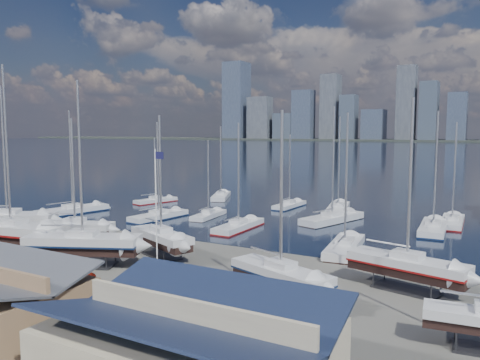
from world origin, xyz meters
The scene contains 27 objects.
ground centered at (0.00, -10.00, 0.00)m, with size 1400.00×1400.00×0.00m, color #605E59.
water centered at (0.00, 300.00, -0.15)m, with size 1400.00×600.00×0.40m, color #1B2640.
far_shore centered at (0.00, 560.00, 1.10)m, with size 1400.00×80.00×2.20m, color #2D332D.
skyline centered at (-7.83, 553.76, 39.09)m, with size 639.14×43.80×107.69m.
shed_blue centered at (16.00, -26.00, 2.42)m, with size 13.65×9.45×4.71m.
sailboat_cradle_0 centered at (-21.85, -9.49, 2.16)m, with size 11.23×8.03×17.79m.
sailboat_cradle_1 centered at (-15.06, -13.76, 2.24)m, with size 12.43×5.44×19.18m.
sailboat_cradle_2 centered at (-12.18, -8.00, 1.97)m, with size 8.79×5.04×14.01m.
sailboat_cradle_3 centered at (-5.13, -13.35, 2.13)m, with size 10.99×7.08×17.20m.
sailboat_cradle_4 centered at (-0.68, -7.31, 1.98)m, with size 8.84×5.46×14.14m.
sailboat_cradle_5 centered at (14.77, -12.69, 1.97)m, with size 8.94×5.19×14.11m.
sailboat_cradle_6 centered at (22.61, -5.88, 2.03)m, with size 9.68×4.69×15.15m.
sailboat_moored_0 centered at (-28.12, 5.66, 0.31)m, with size 5.37×11.37×16.39m.
sailboat_moored_1 centered at (-23.96, 20.35, 0.31)m, with size 4.37×8.30×11.95m.
sailboat_moored_2 centered at (-16.47, 30.17, 0.32)m, with size 6.16×9.60×14.10m.
sailboat_moored_3 centered at (-13.70, 8.43, 0.31)m, with size 3.90×9.96×14.50m.
sailboat_moored_4 centered at (-8.04, 12.82, 0.33)m, with size 2.99×8.00×11.81m.
sailboat_moored_5 centered at (-1.26, 26.85, 0.31)m, with size 2.81×8.54×12.59m.
sailboat_moored_6 centered at (-0.18, 7.71, 0.31)m, with size 2.67×9.54×14.26m.
sailboat_moored_7 centered at (8.78, 18.22, 0.32)m, with size 6.39×11.45×16.66m.
sailboat_moored_8 centered at (6.93, 27.00, 0.31)m, with size 4.92×10.75×15.52m.
sailboat_moored_9 centered at (14.84, 3.67, 0.32)m, with size 3.93×10.30×15.17m.
sailboat_moored_10 centered at (21.80, 18.41, 0.31)m, with size 3.48×10.68×15.77m.
sailboat_moored_11 centered at (23.52, 24.04, 0.31)m, with size 2.92×9.70×14.42m.
car_c centered at (-1.41, -18.72, 0.65)m, with size 2.16×4.68×1.30m, color gray.
car_d centered at (8.24, -19.01, 0.75)m, with size 2.10×5.18×1.50m, color gray.
flagpole centered at (1.80, -10.98, 6.28)m, with size 0.98×0.12×11.00m.
Camera 1 is at (28.48, -43.71, 12.61)m, focal length 35.00 mm.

